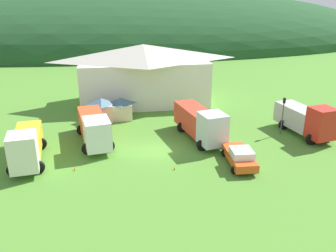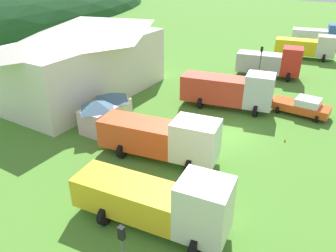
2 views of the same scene
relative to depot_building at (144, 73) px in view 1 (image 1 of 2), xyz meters
The scene contains 13 objects.
ground_plane 16.15m from the depot_building, 91.58° to the right, with size 200.00×200.00×0.00m, color #4C842D.
forested_hill_backdrop 56.61m from the depot_building, 90.44° to the left, with size 156.68×60.00×29.68m, color #1E4723.
depot_building is the anchor object (origin of this frame).
play_shed_cream 7.36m from the depot_building, 119.03° to the right, with size 2.67×2.54×2.55m.
play_shed_pink 8.89m from the depot_building, 130.94° to the right, with size 2.68×2.41×2.76m.
heavy_rig_striped 20.35m from the depot_building, 126.06° to the right, with size 3.59×8.52×3.59m.
heavy_rig_white 14.55m from the depot_building, 115.54° to the right, with size 3.87×8.65×3.29m.
tow_truck_silver 14.44m from the depot_building, 72.19° to the right, with size 3.99×8.60×3.59m.
crane_truck_red 21.18m from the depot_building, 43.02° to the right, with size 3.82×7.48×3.67m.
service_pickup_orange 20.94m from the depot_building, 72.12° to the right, with size 2.56×5.06×1.66m.
traffic_light_east 18.97m from the depot_building, 46.18° to the right, with size 0.20×0.32×3.99m.
traffic_cone_near_pickup 20.43m from the depot_building, 112.81° to the right, with size 0.36×0.36×0.58m, color orange.
traffic_cone_mid_row 20.12m from the depot_building, 88.22° to the right, with size 0.36×0.36×0.52m, color orange.
Camera 1 is at (-3.84, -30.69, 14.36)m, focal length 38.25 mm.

